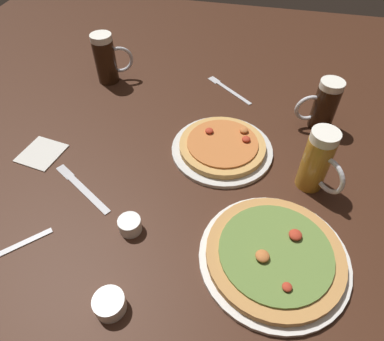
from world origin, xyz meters
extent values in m
cube|color=#3D2114|center=(0.00, 0.00, -0.01)|extent=(2.40, 2.40, 0.03)
cylinder|color=silver|center=(0.23, -0.21, 0.01)|extent=(0.33, 0.33, 0.01)
cylinder|color=tan|center=(0.23, -0.21, 0.02)|extent=(0.30, 0.30, 0.02)
cylinder|color=olive|center=(0.23, -0.21, 0.03)|extent=(0.25, 0.25, 0.01)
ellipsoid|color=#C67038|center=(0.21, -0.23, 0.04)|extent=(0.03, 0.03, 0.02)
ellipsoid|color=#B73823|center=(0.27, -0.16, 0.04)|extent=(0.03, 0.03, 0.01)
ellipsoid|color=#B73823|center=(0.26, -0.29, 0.04)|extent=(0.02, 0.02, 0.01)
cylinder|color=silver|center=(0.06, 0.11, 0.01)|extent=(0.29, 0.29, 0.01)
cylinder|color=tan|center=(0.06, 0.11, 0.02)|extent=(0.25, 0.25, 0.02)
cylinder|color=#C67038|center=(0.06, 0.11, 0.03)|extent=(0.20, 0.20, 0.01)
ellipsoid|color=#B73823|center=(0.02, 0.15, 0.04)|extent=(0.02, 0.02, 0.01)
ellipsoid|color=#C67038|center=(0.12, 0.17, 0.04)|extent=(0.03, 0.03, 0.01)
ellipsoid|color=#B73823|center=(0.13, 0.13, 0.04)|extent=(0.02, 0.02, 0.01)
cylinder|color=black|center=(0.34, 0.30, 0.07)|extent=(0.07, 0.07, 0.14)
cylinder|color=white|center=(0.34, 0.30, 0.15)|extent=(0.07, 0.07, 0.02)
torus|color=silver|center=(0.30, 0.29, 0.07)|extent=(0.09, 0.04, 0.09)
cylinder|color=#B27A23|center=(0.31, 0.04, 0.08)|extent=(0.07, 0.07, 0.16)
cylinder|color=white|center=(0.31, 0.04, 0.17)|extent=(0.07, 0.07, 0.02)
torus|color=silver|center=(0.34, 0.01, 0.08)|extent=(0.07, 0.08, 0.10)
cylinder|color=black|center=(-0.40, 0.40, 0.08)|extent=(0.07, 0.07, 0.15)
cylinder|color=white|center=(-0.40, 0.40, 0.16)|extent=(0.07, 0.07, 0.02)
torus|color=silver|center=(-0.36, 0.42, 0.08)|extent=(0.09, 0.05, 0.10)
cylinder|color=white|center=(-0.10, -0.20, 0.02)|extent=(0.05, 0.05, 0.04)
cylinder|color=white|center=(-0.08, -0.39, 0.02)|extent=(0.06, 0.06, 0.04)
cube|color=silver|center=(-0.45, -0.01, 0.00)|extent=(0.13, 0.13, 0.01)
cube|color=silver|center=(-0.35, -0.31, 0.00)|extent=(0.13, 0.13, 0.01)
cube|color=silver|center=(-0.25, -0.12, 0.00)|extent=(0.17, 0.11, 0.01)
cube|color=silver|center=(-0.35, -0.07, 0.00)|extent=(0.06, 0.05, 0.00)
cube|color=silver|center=(0.05, 0.42, 0.00)|extent=(0.14, 0.12, 0.01)
cube|color=silver|center=(-0.03, 0.48, 0.00)|extent=(0.05, 0.05, 0.00)
camera|label=1|loc=(0.14, -0.62, 0.70)|focal=32.21mm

